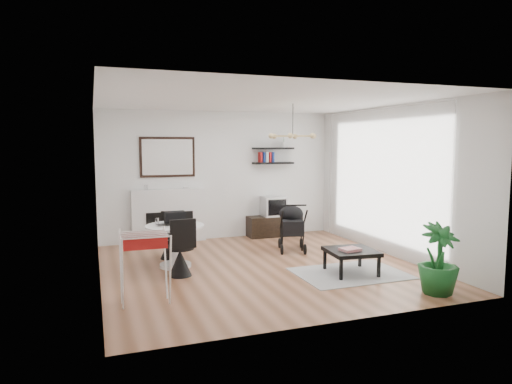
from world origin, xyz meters
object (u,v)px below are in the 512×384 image
object	(u,v)px
fireplace	(169,209)
dining_table	(175,239)
stroller	(292,229)
tv_console	(274,226)
coffee_table	(351,252)
potted_plant	(438,259)
drying_rack	(145,267)
crt_tv	(274,206)

from	to	relation	value
fireplace	dining_table	world-z (taller)	fireplace
stroller	tv_console	bearing A→B (deg)	99.81
fireplace	coffee_table	size ratio (longest dim) A/B	2.74
tv_console	potted_plant	world-z (taller)	potted_plant
tv_console	drying_rack	bearing A→B (deg)	-132.57
crt_tv	potted_plant	distance (m)	4.40
fireplace	dining_table	distance (m)	1.97
dining_table	coffee_table	world-z (taller)	dining_table
fireplace	drying_rack	xyz separation A→B (m)	(-0.87, -3.56, -0.21)
dining_table	coffee_table	distance (m)	2.84
tv_console	stroller	size ratio (longest dim) A/B	1.25
dining_table	potted_plant	xyz separation A→B (m)	(3.10, -2.55, 0.02)
dining_table	coffee_table	size ratio (longest dim) A/B	1.21
coffee_table	potted_plant	xyz separation A→B (m)	(0.59, -1.23, 0.14)
fireplace	drying_rack	distance (m)	3.68
coffee_table	tv_console	bearing A→B (deg)	90.40
tv_console	potted_plant	size ratio (longest dim) A/B	1.24
coffee_table	potted_plant	size ratio (longest dim) A/B	0.82
fireplace	crt_tv	bearing A→B (deg)	-3.68
crt_tv	coffee_table	bearing A→B (deg)	-89.25
coffee_table	crt_tv	bearing A→B (deg)	90.75
drying_rack	stroller	world-z (taller)	stroller
potted_plant	stroller	bearing A→B (deg)	105.20
potted_plant	fireplace	bearing A→B (deg)	122.67
fireplace	tv_console	xyz separation A→B (m)	(2.27, -0.14, -0.46)
dining_table	drying_rack	world-z (taller)	drying_rack
crt_tv	tv_console	bearing A→B (deg)	9.49
dining_table	drying_rack	bearing A→B (deg)	-112.06
tv_console	dining_table	distance (m)	3.08
fireplace	stroller	distance (m)	2.58
stroller	coffee_table	distance (m)	1.77
drying_rack	coffee_table	bearing A→B (deg)	6.37
stroller	coffee_table	size ratio (longest dim) A/B	1.20
crt_tv	coffee_table	size ratio (longest dim) A/B	0.63
tv_console	dining_table	bearing A→B (deg)	-144.06
fireplace	potted_plant	bearing A→B (deg)	-57.33
crt_tv	coffee_table	distance (m)	3.14
tv_console	drying_rack	xyz separation A→B (m)	(-3.14, -3.42, 0.26)
fireplace	dining_table	size ratio (longest dim) A/B	2.27
fireplace	potted_plant	world-z (taller)	fireplace
stroller	coffee_table	world-z (taller)	stroller
crt_tv	potted_plant	xyz separation A→B (m)	(0.63, -4.35, -0.18)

